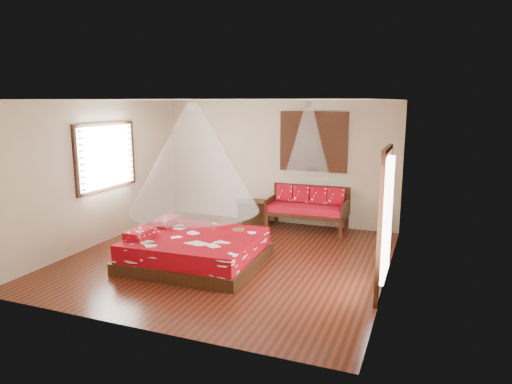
{
  "coord_description": "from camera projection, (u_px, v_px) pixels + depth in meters",
  "views": [
    {
      "loc": [
        3.3,
        -7.1,
        2.78
      ],
      "look_at": [
        0.35,
        0.5,
        1.15
      ],
      "focal_mm": 32.0,
      "sensor_mm": 36.0,
      "label": 1
    }
  ],
  "objects": [
    {
      "name": "room",
      "position": [
        227.0,
        182.0,
        7.93
      ],
      "size": [
        5.54,
        5.54,
        2.84
      ],
      "color": "black",
      "rests_on": "ground"
    },
    {
      "name": "bed",
      "position": [
        195.0,
        249.0,
        7.9
      ],
      "size": [
        2.27,
        2.07,
        0.65
      ],
      "rotation": [
        0.0,
        0.0,
        0.04
      ],
      "color": "black",
      "rests_on": "floor"
    },
    {
      "name": "daybed",
      "position": [
        308.0,
        206.0,
        9.98
      ],
      "size": [
        1.74,
        0.77,
        0.94
      ],
      "color": "black",
      "rests_on": "floor"
    },
    {
      "name": "storage_chest",
      "position": [
        253.0,
        212.0,
        10.56
      ],
      "size": [
        0.9,
        0.78,
        0.52
      ],
      "rotation": [
        0.0,
        0.0,
        0.37
      ],
      "color": "black",
      "rests_on": "floor"
    },
    {
      "name": "shutter_panel",
      "position": [
        313.0,
        142.0,
        10.01
      ],
      "size": [
        1.52,
        0.06,
        1.32
      ],
      "color": "black",
      "rests_on": "wall_back"
    },
    {
      "name": "window_left",
      "position": [
        107.0,
        157.0,
        9.01
      ],
      "size": [
        0.1,
        1.74,
        1.34
      ],
      "color": "black",
      "rests_on": "wall_left"
    },
    {
      "name": "glazed_door",
      "position": [
        383.0,
        224.0,
        6.48
      ],
      "size": [
        0.08,
        1.02,
        2.16
      ],
      "color": "black",
      "rests_on": "floor"
    },
    {
      "name": "wine_tray",
      "position": [
        238.0,
        228.0,
        8.16
      ],
      "size": [
        0.22,
        0.22,
        0.18
      ],
      "rotation": [
        0.0,
        0.0,
        0.36
      ],
      "color": "brown",
      "rests_on": "bed"
    },
    {
      "name": "mosquito_net_main",
      "position": [
        194.0,
        158.0,
        7.58
      ],
      "size": [
        2.2,
        2.2,
        1.8
      ],
      "primitive_type": "cone",
      "color": "white",
      "rests_on": "ceiling"
    },
    {
      "name": "mosquito_net_daybed",
      "position": [
        308.0,
        139.0,
        9.57
      ],
      "size": [
        0.94,
        0.94,
        1.5
      ],
      "primitive_type": "cone",
      "color": "white",
      "rests_on": "ceiling"
    }
  ]
}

